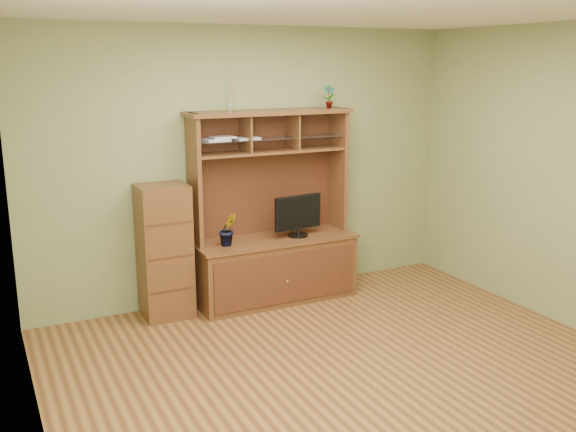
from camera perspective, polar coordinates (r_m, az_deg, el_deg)
room at (r=4.71m, az=6.15°, el=1.17°), size 4.54×4.04×2.74m
media_hutch at (r=6.44m, az=-1.30°, el=-2.97°), size 1.66×0.61×1.90m
monitor at (r=6.38m, az=0.92°, el=0.09°), size 0.52×0.20×0.41m
orchid_plant at (r=6.10m, az=-5.36°, el=-1.17°), size 0.18×0.15×0.32m
top_plant at (r=6.56m, az=3.65°, el=10.57°), size 0.14×0.11×0.23m
reed_diffuser at (r=6.10m, az=-5.17°, el=10.33°), size 0.06×0.06×0.30m
magazines at (r=6.12m, az=-5.38°, el=6.88°), size 0.57×0.22×0.04m
side_cabinet at (r=6.09m, az=-10.92°, el=-3.12°), size 0.45×0.41×1.26m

